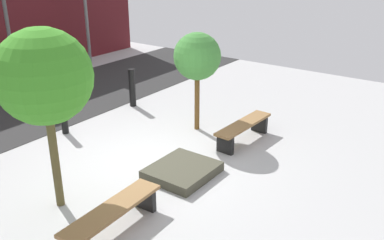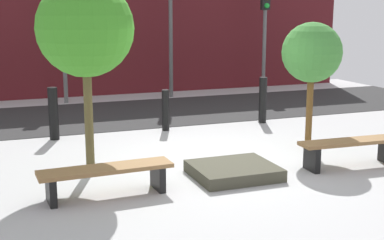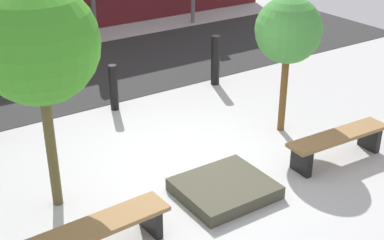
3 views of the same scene
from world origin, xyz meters
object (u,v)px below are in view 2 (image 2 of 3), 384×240
Objects in this scene: bollard_center at (263,100)px; traffic_light_mid_east at (171,6)px; bollard_left at (166,110)px; tree_behind_left_bench at (85,29)px; tree_behind_right_bench at (312,53)px; traffic_light_east at (265,18)px; bench_left at (106,175)px; traffic_light_mid_west at (62,18)px; bench_right at (351,147)px; planter_bed at (234,171)px; bollard_far_left at (53,114)px.

traffic_light_mid_east reaches higher than bollard_center.
tree_behind_left_bench is at bearing -130.49° from bollard_left.
bollard_center is (0.31, 2.47, -1.30)m from tree_behind_right_bench.
traffic_light_mid_east reaches higher than tree_behind_right_bench.
traffic_light_east reaches higher than bollard_left.
tree_behind_left_bench is at bearing 87.49° from bench_left.
bollard_left is at bearing 180.00° from bollard_center.
traffic_light_mid_east is (-0.51, 6.89, 0.91)m from tree_behind_right_bench.
tree_behind_right_bench is 0.71× the size of traffic_light_east.
traffic_light_mid_west is at bearing 83.93° from bench_left.
traffic_light_mid_east is at bearing 70.12° from bollard_left.
tree_behind_right_bench is 2.65× the size of bollard_left.
bench_right is 0.55× the size of traffic_light_east.
bench_right is at bearing -94.71° from bollard_center.
bollard_left is 5.09m from traffic_light_mid_west.
bollard_center reaches higher than bench_right.
bollard_left is 0.23× the size of traffic_light_mid_east.
tree_behind_left_bench reaches higher than bollard_left.
bollard_left is at bearing 121.58° from bench_right.
tree_behind_right_bench reaches higher than bollard_center.
traffic_light_mid_west is at bearing 132.30° from bollard_center.
traffic_light_mid_east is (3.20, 0.00, 0.35)m from traffic_light_mid_west.
traffic_light_east is at bearing 61.76° from bollard_center.
bench_left is 2.42m from tree_behind_left_bench.
traffic_light_mid_east is 1.17× the size of traffic_light_east.
tree_behind_right_bench is 0.70× the size of traffic_light_mid_west.
bench_left is 0.80× the size of tree_behind_right_bench.
planter_bed is 9.61m from traffic_light_east.
traffic_light_east reaches higher than bench_left.
planter_bed is at bearing -56.03° from bollard_far_left.
bollard_left is (2.11, 3.79, 0.13)m from bench_left.
bollard_center is 0.31× the size of traffic_light_mid_west.
traffic_light_mid_west is at bearing 180.00° from traffic_light_east.
bench_left is 0.57× the size of traffic_light_east.
tree_behind_left_bench is (-4.22, 1.32, 2.00)m from bench_right.
traffic_light_mid_west is at bearing 109.89° from bollard_left.
bollard_left is (2.11, 2.47, -1.89)m from tree_behind_left_bench.
bench_left is at bearing -119.07° from bollard_left.
bollard_far_left is at bearing 123.97° from planter_bed.
traffic_light_east is (6.39, -0.00, -0.04)m from traffic_light_mid_west.
bollard_center is (2.42, 3.59, 0.45)m from planter_bed.
bollard_far_left is 0.31× the size of traffic_light_mid_west.
bollard_center is 5.34m from traffic_light_east.
bollard_left is (-2.11, 3.79, 0.11)m from bench_right.
bench_right is 1.73× the size of bollard_center.
tree_behind_right_bench is 7.41m from traffic_light_east.
traffic_light_mid_west reaches higher than tree_behind_right_bench.
bench_right is 2.13m from planter_bed.
bench_right is 5.91m from bollard_far_left.
bollard_center is 0.27× the size of traffic_light_mid_east.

